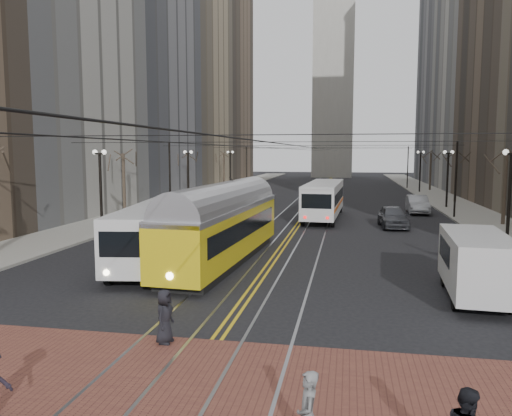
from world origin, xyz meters
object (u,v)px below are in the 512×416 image
at_px(rear_bus, 324,201).
at_px(sedan_silver, 417,204).
at_px(clock_tower, 335,17).
at_px(pedestrian_a, 165,316).
at_px(sedan_grey, 393,217).
at_px(cargo_van, 477,267).
at_px(streetcar, 223,231).
at_px(transit_bus, 160,233).

bearing_deg(rear_bus, sedan_silver, 35.76).
distance_m(clock_tower, pedestrian_a, 109.31).
xyz_separation_m(sedan_grey, pedestrian_a, (-8.69, -25.18, -0.01)).
height_order(clock_tower, cargo_van, clock_tower).
height_order(cargo_van, pedestrian_a, cargo_van).
bearing_deg(sedan_grey, rear_bus, 139.99).
bearing_deg(pedestrian_a, streetcar, 8.75).
height_order(streetcar, sedan_silver, streetcar).
distance_m(transit_bus, sedan_silver, 28.87).
bearing_deg(clock_tower, cargo_van, -84.81).
xyz_separation_m(rear_bus, pedestrian_a, (-3.26, -29.20, -0.73)).
bearing_deg(rear_bus, pedestrian_a, -93.90).
bearing_deg(sedan_silver, sedan_grey, -107.30).
height_order(rear_bus, cargo_van, rear_bus).
distance_m(transit_bus, rear_bus, 19.96).
distance_m(rear_bus, pedestrian_a, 29.39).
height_order(transit_bus, streetcar, streetcar).
distance_m(clock_tower, rear_bus, 81.90).
bearing_deg(streetcar, rear_bus, 80.11).
relative_size(clock_tower, streetcar, 4.86).
distance_m(sedan_grey, pedestrian_a, 26.63).
distance_m(streetcar, sedan_grey, 17.06).
height_order(streetcar, rear_bus, streetcar).
bearing_deg(streetcar, pedestrian_a, -81.13).
distance_m(rear_bus, sedan_grey, 6.80).
bearing_deg(sedan_grey, pedestrian_a, -112.58).
bearing_deg(clock_tower, rear_bus, -88.61).
height_order(sedan_silver, pedestrian_a, sedan_silver).
distance_m(cargo_van, sedan_silver, 28.28).
xyz_separation_m(sedan_silver, pedestrian_a, (-11.70, -34.74, -0.01)).
distance_m(cargo_van, sedan_grey, 18.75).
relative_size(clock_tower, cargo_van, 11.48).
bearing_deg(sedan_silver, transit_bus, -123.60).
relative_size(sedan_silver, pedestrian_a, 3.10).
relative_size(streetcar, sedan_silver, 2.68).
height_order(transit_bus, sedan_silver, transit_bus).
height_order(streetcar, cargo_van, streetcar).
relative_size(streetcar, sedan_grey, 2.78).
bearing_deg(clock_tower, sedan_silver, -81.53).
xyz_separation_m(streetcar, sedan_silver, (12.74, 23.55, -0.77)).
height_order(clock_tower, streetcar, clock_tower).
relative_size(rear_bus, cargo_van, 2.08).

